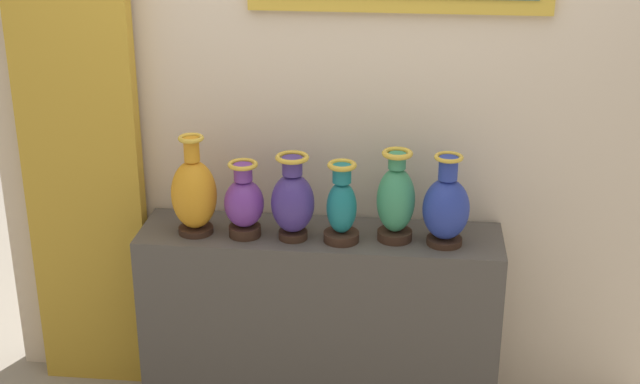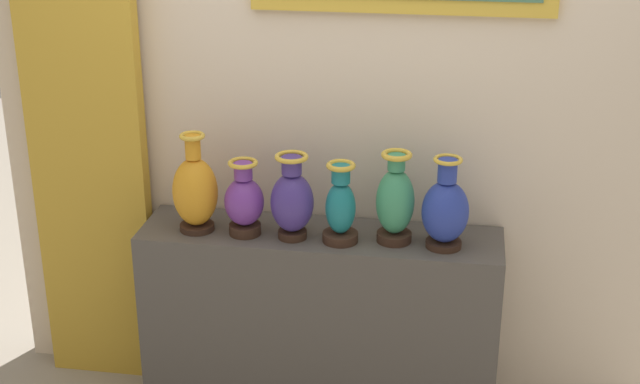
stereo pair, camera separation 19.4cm
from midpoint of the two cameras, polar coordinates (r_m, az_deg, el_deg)
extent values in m
cube|color=#4C4742|center=(3.99, 1.41, -8.19)|extent=(1.52, 0.38, 0.85)
cube|color=beige|center=(3.83, 2.07, 6.62)|extent=(2.93, 0.10, 2.83)
cube|color=gold|center=(4.07, -13.09, 2.67)|extent=(0.52, 0.08, 2.24)
cylinder|color=#382319|center=(3.84, -6.30, -2.21)|extent=(0.15, 0.15, 0.03)
ellipsoid|color=orange|center=(3.78, -6.40, 0.00)|extent=(0.19, 0.19, 0.29)
cylinder|color=orange|center=(3.71, -6.52, 2.79)|extent=(0.06, 0.06, 0.10)
torus|color=gold|center=(3.70, -6.56, 3.51)|extent=(0.11, 0.11, 0.02)
cylinder|color=#382319|center=(3.78, -3.27, -2.35)|extent=(0.13, 0.13, 0.04)
ellipsoid|color=#6B3393|center=(3.73, -3.31, -0.63)|extent=(0.16, 0.16, 0.20)
cylinder|color=#6B3393|center=(3.68, -3.36, 1.32)|extent=(0.08, 0.08, 0.07)
torus|color=gold|center=(3.67, -3.37, 1.82)|extent=(0.12, 0.12, 0.02)
cylinder|color=#382319|center=(3.74, -0.26, -2.67)|extent=(0.12, 0.12, 0.03)
ellipsoid|color=#3F2D7F|center=(3.69, -0.26, -0.68)|extent=(0.18, 0.18, 0.25)
cylinder|color=#3F2D7F|center=(3.63, -0.27, 1.67)|extent=(0.08, 0.08, 0.07)
torus|color=gold|center=(3.62, -0.27, 2.21)|extent=(0.14, 0.14, 0.02)
cylinder|color=#382319|center=(3.71, 2.78, -2.85)|extent=(0.15, 0.15, 0.04)
ellipsoid|color=#19727A|center=(3.66, 2.81, -1.02)|extent=(0.12, 0.12, 0.22)
cylinder|color=#19727A|center=(3.61, 2.86, 1.11)|extent=(0.08, 0.08, 0.07)
torus|color=gold|center=(3.60, 2.87, 1.66)|extent=(0.12, 0.12, 0.02)
cylinder|color=#382319|center=(3.73, 6.16, -2.82)|extent=(0.14, 0.14, 0.04)
ellipsoid|color=#388C60|center=(3.67, 6.26, -0.62)|extent=(0.16, 0.16, 0.27)
cylinder|color=#388C60|center=(3.61, 6.36, 1.85)|extent=(0.07, 0.07, 0.06)
torus|color=gold|center=(3.60, 6.38, 2.32)|extent=(0.12, 0.12, 0.02)
cylinder|color=#382319|center=(3.71, 9.25, -3.24)|extent=(0.14, 0.14, 0.03)
ellipsoid|color=#263899|center=(3.65, 9.38, -1.24)|extent=(0.19, 0.19, 0.25)
cylinder|color=#263899|center=(3.59, 9.55, 1.31)|extent=(0.08, 0.08, 0.09)
torus|color=gold|center=(3.58, 9.60, 2.00)|extent=(0.12, 0.12, 0.02)
camera|label=1|loc=(0.10, -88.51, 0.60)|focal=50.93mm
camera|label=2|loc=(0.10, 91.49, -0.60)|focal=50.93mm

